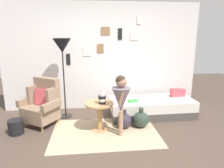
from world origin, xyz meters
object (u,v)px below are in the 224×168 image
object	(u,v)px
side_table	(99,111)
magazine_basket	(16,127)
daybed	(151,107)
demijohn_far	(141,119)
demijohn_near	(124,121)
armchair	(42,104)
book_on_daybed	(133,101)
floor_lamp	(62,49)
person_child	(121,98)
vase_striped	(102,98)

from	to	relation	value
side_table	magazine_basket	bearing A→B (deg)	179.67
daybed	demijohn_far	size ratio (longest dim) A/B	4.65
demijohn_near	armchair	bearing A→B (deg)	166.99
armchair	demijohn_near	size ratio (longest dim) A/B	2.46
book_on_daybed	demijohn_near	bearing A→B (deg)	-120.94
armchair	demijohn_near	xyz separation A→B (m)	(1.66, -0.38, -0.28)
floor_lamp	person_child	bearing A→B (deg)	-41.98
person_child	book_on_daybed	distance (m)	0.89
daybed	demijohn_near	xyz separation A→B (m)	(-0.74, -0.58, -0.04)
person_child	demijohn_near	bearing A→B (deg)	68.50
daybed	floor_lamp	size ratio (longest dim) A/B	1.08
floor_lamp	person_child	xyz separation A→B (m)	(1.13, -1.02, -0.81)
side_table	book_on_daybed	size ratio (longest dim) A/B	2.58
side_table	demijohn_near	distance (m)	0.55
floor_lamp	demijohn_near	xyz separation A→B (m)	(1.24, -0.74, -1.38)
demijohn_near	person_child	bearing A→B (deg)	-111.50
floor_lamp	demijohn_far	xyz separation A→B (m)	(1.58, -0.74, -1.37)
demijohn_near	magazine_basket	size ratio (longest dim) A/B	1.41
daybed	book_on_daybed	bearing A→B (deg)	-166.20
armchair	demijohn_near	world-z (taller)	armchair
side_table	person_child	xyz separation A→B (m)	(0.39, -0.24, 0.33)
demijohn_far	floor_lamp	bearing A→B (deg)	154.95
person_child	demijohn_far	distance (m)	0.78
demijohn_near	magazine_basket	bearing A→B (deg)	-179.31
daybed	book_on_daybed	xyz separation A→B (m)	(-0.46, -0.11, 0.22)
daybed	book_on_daybed	size ratio (longest dim) A/B	8.72
book_on_daybed	demijohn_near	distance (m)	0.60
daybed	floor_lamp	world-z (taller)	floor_lamp
person_child	demijohn_far	world-z (taller)	person_child
person_child	book_on_daybed	xyz separation A→B (m)	(0.39, 0.74, -0.32)
daybed	vase_striped	distance (m)	1.44
magazine_basket	vase_striped	bearing A→B (deg)	-2.29
person_child	book_on_daybed	bearing A→B (deg)	62.38
magazine_basket	demijohn_far	bearing A→B (deg)	0.64
person_child	floor_lamp	bearing A→B (deg)	138.02
armchair	demijohn_far	distance (m)	2.06
magazine_basket	side_table	bearing A→B (deg)	-0.33
book_on_daybed	demijohn_far	bearing A→B (deg)	-81.66
armchair	demijohn_near	bearing A→B (deg)	-13.01
magazine_basket	book_on_daybed	bearing A→B (deg)	11.69
demijohn_far	magazine_basket	bearing A→B (deg)	-179.36
vase_striped	magazine_basket	size ratio (longest dim) A/B	0.97
daybed	demijohn_near	bearing A→B (deg)	-141.96
side_table	floor_lamp	world-z (taller)	floor_lamp
side_table	book_on_daybed	distance (m)	0.92
armchair	person_child	world-z (taller)	person_child
daybed	magazine_basket	size ratio (longest dim) A/B	6.85
floor_lamp	magazine_basket	bearing A→B (deg)	-137.93
vase_striped	demijohn_far	xyz separation A→B (m)	(0.79, 0.09, -0.51)
daybed	side_table	world-z (taller)	side_table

